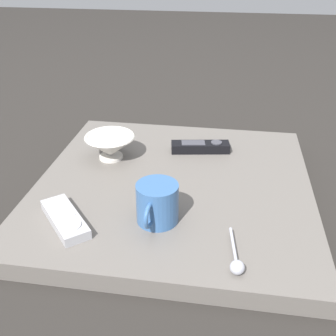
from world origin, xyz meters
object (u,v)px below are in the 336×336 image
Objects in this scene: teaspoon at (237,264)px; tv_remote_near at (200,147)px; cereal_bowl at (110,145)px; coffee_mug at (157,203)px; tv_remote_far at (65,219)px.

teaspoon is 0.46m from tv_remote_near.
coffee_mug is at bearing 124.01° from cereal_bowl.
coffee_mug reaches higher than cereal_bowl.
tv_remote_far is (0.19, 0.04, -0.03)m from coffee_mug.
tv_remote_near is at bearing -123.59° from tv_remote_far.
tv_remote_near is at bearing -77.25° from teaspoon.
teaspoon is 0.80× the size of tv_remote_far.
cereal_bowl is at bearing -48.21° from teaspoon.
coffee_mug is 0.34m from tv_remote_near.
teaspoon is 0.74× the size of tv_remote_near.
teaspoon reaches higher than tv_remote_far.
coffee_mug reaches higher than tv_remote_near.
teaspoon is at bearing 102.75° from tv_remote_near.
tv_remote_near reaches higher than tv_remote_far.
coffee_mug is 0.77× the size of tv_remote_far.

